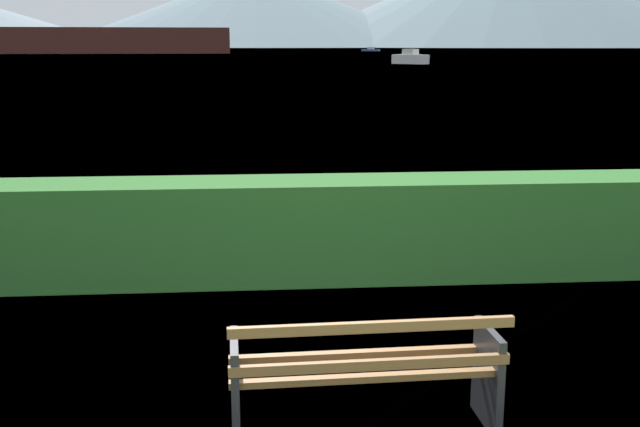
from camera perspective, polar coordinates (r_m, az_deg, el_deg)
water_surface at (r=313.46m, az=-4.67°, el=11.99°), size 620.00×620.00×0.00m
park_bench at (r=5.08m, az=3.36°, el=-11.68°), size 1.77×0.63×0.87m
hedge_row at (r=8.34m, az=0.03°, el=-1.16°), size 8.41×0.84×1.08m
fishing_boat_near at (r=260.73m, az=3.79°, el=12.01°), size 6.22×4.40×1.36m
tender_far at (r=98.80m, az=6.71°, el=11.35°), size 4.33×4.72×1.85m
distant_hills at (r=591.35m, az=-1.34°, el=15.34°), size 785.43×387.21×76.13m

